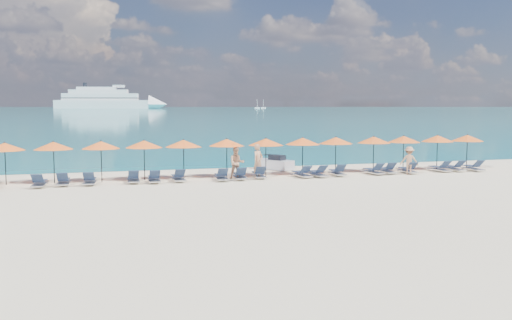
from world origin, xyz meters
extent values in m
plane|color=beige|center=(0.00, 0.00, 0.00)|extent=(1400.00, 1400.00, 0.00)
cube|color=#1FA9B2|center=(0.00, 660.00, 0.01)|extent=(1600.00, 1300.00, 0.01)
cube|color=white|center=(0.88, 614.50, 4.52)|extent=(101.02, 37.12, 9.04)
cone|color=white|center=(59.38, 602.87, 4.52)|extent=(23.38, 23.38, 19.88)
cube|color=white|center=(-0.89, 614.85, 12.65)|extent=(80.99, 30.58, 7.23)
cube|color=white|center=(-2.66, 615.21, 18.07)|extent=(63.09, 25.32, 4.52)
cube|color=white|center=(-4.44, 615.56, 21.69)|extent=(43.06, 18.78, 3.16)
cube|color=black|center=(-0.89, 614.85, 11.30)|extent=(82.00, 30.95, 0.81)
cube|color=black|center=(-0.89, 614.85, 14.46)|extent=(79.98, 30.21, 0.81)
cylinder|color=black|center=(-16.67, 617.99, 25.30)|extent=(3.98, 3.98, 4.97)
cube|color=white|center=(159.36, 558.83, 0.72)|extent=(5.37, 1.79, 1.43)
cylinder|color=white|center=(159.36, 558.83, 5.37)|extent=(0.32, 0.32, 8.95)
cube|color=white|center=(170.46, 573.38, 0.71)|extent=(5.30, 1.77, 1.41)
cylinder|color=white|center=(170.46, 573.38, 5.30)|extent=(0.32, 0.32, 8.84)
cube|color=silver|center=(2.80, 8.43, 0.33)|extent=(2.15, 2.79, 0.61)
cube|color=black|center=(2.90, 8.24, 0.77)|extent=(1.01, 1.23, 0.39)
cylinder|color=black|center=(2.48, 9.01, 0.94)|extent=(0.56, 0.35, 0.07)
imported|color=tan|center=(0.52, 4.40, 0.99)|extent=(0.86, 0.80, 1.97)
imported|color=tan|center=(-0.69, 4.61, 0.90)|extent=(0.93, 0.61, 1.80)
imported|color=tan|center=(9.83, 3.68, 0.84)|extent=(1.20, 0.97, 1.69)
cylinder|color=black|center=(-12.98, 5.43, 1.10)|extent=(0.05, 0.05, 2.20)
cone|color=orange|center=(-12.98, 5.43, 2.02)|extent=(2.10, 2.10, 0.42)
sphere|color=black|center=(-12.98, 5.43, 2.24)|extent=(0.08, 0.08, 0.08)
cylinder|color=black|center=(-10.58, 5.52, 1.10)|extent=(0.05, 0.05, 2.20)
cone|color=orange|center=(-10.58, 5.52, 2.02)|extent=(2.10, 2.10, 0.42)
sphere|color=black|center=(-10.58, 5.52, 2.24)|extent=(0.08, 0.08, 0.08)
cylinder|color=black|center=(-8.12, 5.33, 1.10)|extent=(0.05, 0.05, 2.20)
cone|color=orange|center=(-8.12, 5.33, 2.02)|extent=(2.10, 2.10, 0.42)
sphere|color=black|center=(-8.12, 5.33, 2.24)|extent=(0.08, 0.08, 0.08)
cylinder|color=black|center=(-5.80, 5.41, 1.10)|extent=(0.05, 0.05, 2.20)
cone|color=orange|center=(-5.80, 5.41, 2.02)|extent=(2.10, 2.10, 0.42)
sphere|color=black|center=(-5.80, 5.41, 2.24)|extent=(0.08, 0.08, 0.08)
cylinder|color=black|center=(-3.60, 5.35, 1.10)|extent=(0.05, 0.05, 2.20)
cone|color=orange|center=(-3.60, 5.35, 2.02)|extent=(2.10, 2.10, 0.42)
sphere|color=black|center=(-3.60, 5.35, 2.24)|extent=(0.08, 0.08, 0.08)
cylinder|color=black|center=(-1.07, 5.45, 1.10)|extent=(0.05, 0.05, 2.20)
cone|color=orange|center=(-1.07, 5.45, 2.02)|extent=(2.10, 2.10, 0.42)
sphere|color=black|center=(-1.07, 5.45, 2.24)|extent=(0.08, 0.08, 0.08)
cylinder|color=black|center=(1.27, 5.32, 1.10)|extent=(0.05, 0.05, 2.20)
cone|color=orange|center=(1.27, 5.32, 2.02)|extent=(2.10, 2.10, 0.42)
sphere|color=black|center=(1.27, 5.32, 2.24)|extent=(0.08, 0.08, 0.08)
cylinder|color=black|center=(3.61, 5.41, 1.10)|extent=(0.05, 0.05, 2.20)
cone|color=orange|center=(3.61, 5.41, 2.02)|extent=(2.10, 2.10, 0.42)
sphere|color=black|center=(3.61, 5.41, 2.24)|extent=(0.08, 0.08, 0.08)
cylinder|color=black|center=(5.80, 5.48, 1.10)|extent=(0.05, 0.05, 2.20)
cone|color=orange|center=(5.80, 5.48, 2.02)|extent=(2.10, 2.10, 0.42)
sphere|color=black|center=(5.80, 5.48, 2.24)|extent=(0.08, 0.08, 0.08)
cylinder|color=black|center=(8.35, 5.43, 1.10)|extent=(0.05, 0.05, 2.20)
cone|color=orange|center=(8.35, 5.43, 2.02)|extent=(2.10, 2.10, 0.42)
sphere|color=black|center=(8.35, 5.43, 2.24)|extent=(0.08, 0.08, 0.08)
cylinder|color=black|center=(10.51, 5.54, 1.10)|extent=(0.05, 0.05, 2.20)
cone|color=orange|center=(10.51, 5.54, 2.02)|extent=(2.10, 2.10, 0.42)
sphere|color=black|center=(10.51, 5.54, 2.24)|extent=(0.08, 0.08, 0.08)
cylinder|color=black|center=(12.98, 5.54, 1.10)|extent=(0.05, 0.05, 2.20)
cone|color=orange|center=(12.98, 5.54, 2.02)|extent=(2.10, 2.10, 0.42)
sphere|color=black|center=(12.98, 5.54, 2.24)|extent=(0.08, 0.08, 0.08)
cylinder|color=black|center=(15.21, 5.51, 1.10)|extent=(0.05, 0.05, 2.20)
cone|color=orange|center=(15.21, 5.51, 2.02)|extent=(2.10, 2.10, 0.42)
sphere|color=black|center=(15.21, 5.51, 2.24)|extent=(0.08, 0.08, 0.08)
cube|color=silver|center=(-11.21, 4.05, 0.14)|extent=(0.77, 1.75, 0.06)
cube|color=#1F2E49|center=(-11.19, 4.30, 0.30)|extent=(0.65, 1.15, 0.04)
cube|color=#1F2E49|center=(-11.26, 3.50, 0.55)|extent=(0.60, 0.58, 0.43)
cube|color=silver|center=(-10.07, 4.36, 0.14)|extent=(0.68, 1.72, 0.06)
cube|color=#1F2E49|center=(-10.06, 4.61, 0.30)|extent=(0.59, 1.12, 0.04)
cube|color=#1F2E49|center=(-10.09, 3.81, 0.55)|extent=(0.57, 0.56, 0.43)
cube|color=silver|center=(-8.75, 4.24, 0.14)|extent=(0.75, 1.74, 0.06)
cube|color=#1F2E49|center=(-8.73, 4.49, 0.30)|extent=(0.63, 1.14, 0.04)
cube|color=#1F2E49|center=(-8.79, 3.69, 0.55)|extent=(0.59, 0.58, 0.43)
cube|color=silver|center=(-6.48, 4.38, 0.14)|extent=(0.69, 1.72, 0.06)
cube|color=#1F2E49|center=(-6.47, 4.63, 0.30)|extent=(0.59, 1.12, 0.04)
cube|color=#1F2E49|center=(-6.51, 3.84, 0.55)|extent=(0.57, 0.56, 0.43)
cube|color=silver|center=(-5.40, 4.16, 0.14)|extent=(0.67, 1.72, 0.06)
cube|color=#1F2E49|center=(-5.40, 4.40, 0.30)|extent=(0.58, 1.11, 0.04)
cube|color=#1F2E49|center=(-5.42, 3.61, 0.55)|extent=(0.56, 0.55, 0.43)
cube|color=silver|center=(-4.08, 4.26, 0.14)|extent=(0.67, 1.72, 0.06)
cube|color=#1F2E49|center=(-4.09, 4.51, 0.30)|extent=(0.58, 1.12, 0.04)
cube|color=#1F2E49|center=(-4.07, 3.71, 0.55)|extent=(0.57, 0.55, 0.43)
cube|color=silver|center=(-1.72, 4.02, 0.14)|extent=(0.75, 1.74, 0.06)
cube|color=#1F2E49|center=(-1.70, 4.27, 0.30)|extent=(0.63, 1.14, 0.04)
cube|color=#1F2E49|center=(-1.76, 3.47, 0.55)|extent=(0.59, 0.58, 0.43)
cube|color=silver|center=(-0.62, 4.17, 0.14)|extent=(0.78, 1.75, 0.06)
cube|color=#1F2E49|center=(-0.59, 4.42, 0.30)|extent=(0.66, 1.15, 0.04)
cube|color=#1F2E49|center=(-0.67, 3.62, 0.55)|extent=(0.60, 0.59, 0.43)
cube|color=silver|center=(0.57, 4.39, 0.14)|extent=(0.79, 1.75, 0.06)
cube|color=#1F2E49|center=(0.59, 4.64, 0.30)|extent=(0.66, 1.15, 0.04)
cube|color=#1F2E49|center=(0.51, 3.84, 0.55)|extent=(0.60, 0.59, 0.43)
cube|color=silver|center=(3.05, 4.06, 0.14)|extent=(0.79, 1.76, 0.06)
cube|color=#1F2E49|center=(3.03, 4.31, 0.30)|extent=(0.66, 1.15, 0.04)
cube|color=#1F2E49|center=(3.11, 3.52, 0.55)|extent=(0.60, 0.59, 0.43)
cube|color=silver|center=(4.02, 4.03, 0.14)|extent=(0.79, 1.75, 0.06)
cube|color=#1F2E49|center=(4.00, 4.28, 0.30)|extent=(0.66, 1.15, 0.04)
cube|color=#1F2E49|center=(4.08, 3.49, 0.55)|extent=(0.60, 0.59, 0.43)
cube|color=silver|center=(5.35, 4.20, 0.14)|extent=(0.75, 1.74, 0.06)
cube|color=#1F2E49|center=(5.37, 4.45, 0.30)|extent=(0.64, 1.14, 0.04)
cube|color=#1F2E49|center=(5.31, 3.65, 0.55)|extent=(0.59, 0.58, 0.43)
cube|color=silver|center=(7.74, 4.21, 0.14)|extent=(0.75, 1.74, 0.06)
cube|color=#1F2E49|center=(7.72, 4.46, 0.30)|extent=(0.63, 1.14, 0.04)
cube|color=#1F2E49|center=(7.78, 3.66, 0.55)|extent=(0.59, 0.58, 0.43)
cube|color=silver|center=(8.73, 4.39, 0.14)|extent=(0.74, 1.74, 0.06)
cube|color=#1F2E49|center=(8.75, 4.63, 0.30)|extent=(0.63, 1.14, 0.04)
cube|color=#1F2E49|center=(8.69, 3.84, 0.55)|extent=(0.59, 0.58, 0.43)
cube|color=silver|center=(10.03, 4.14, 0.14)|extent=(0.73, 1.74, 0.06)
cube|color=#1F2E49|center=(10.04, 4.39, 0.30)|extent=(0.62, 1.13, 0.04)
cube|color=#1F2E49|center=(9.99, 3.60, 0.55)|extent=(0.58, 0.57, 0.43)
cube|color=silver|center=(12.39, 4.34, 0.14)|extent=(0.76, 1.75, 0.06)
cube|color=#1F2E49|center=(12.37, 4.59, 0.30)|extent=(0.64, 1.14, 0.04)
cube|color=#1F2E49|center=(12.44, 3.79, 0.55)|extent=(0.59, 0.58, 0.43)
cube|color=silver|center=(13.46, 4.34, 0.14)|extent=(0.70, 1.73, 0.06)
cube|color=#1F2E49|center=(13.45, 4.59, 0.30)|extent=(0.60, 1.12, 0.04)
cube|color=#1F2E49|center=(13.48, 3.80, 0.55)|extent=(0.57, 0.56, 0.43)
cube|color=silver|center=(14.71, 4.15, 0.14)|extent=(0.64, 1.71, 0.06)
cube|color=#1F2E49|center=(14.71, 4.40, 0.30)|extent=(0.56, 1.11, 0.04)
cube|color=#1F2E49|center=(14.70, 3.60, 0.55)|extent=(0.56, 0.54, 0.43)
camera|label=1|loc=(-8.45, -26.73, 4.21)|focal=40.00mm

